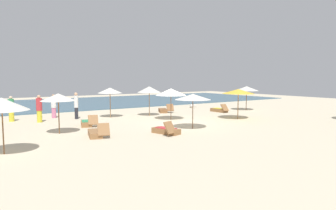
# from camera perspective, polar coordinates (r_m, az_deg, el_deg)

# --- Properties ---
(ground_plane) EXTENTS (60.00, 60.00, 0.00)m
(ground_plane) POSITION_cam_1_polar(r_m,az_deg,el_deg) (20.06, 1.53, -3.03)
(ground_plane) COLOR beige
(ocean_water) EXTENTS (48.00, 16.00, 0.06)m
(ocean_water) POSITION_cam_1_polar(r_m,az_deg,el_deg) (35.25, -14.60, 0.49)
(ocean_water) COLOR #3D6075
(ocean_water) RESTS_ON ground_plane
(umbrella_0) EXTENTS (1.77, 1.77, 2.22)m
(umbrella_0) POSITION_cam_1_polar(r_m,az_deg,el_deg) (22.43, -3.61, 2.97)
(umbrella_0) COLOR olive
(umbrella_0) RESTS_ON ground_plane
(umbrella_1) EXTENTS (2.04, 2.04, 1.98)m
(umbrella_1) POSITION_cam_1_polar(r_m,az_deg,el_deg) (16.89, 4.76, 1.56)
(umbrella_1) COLOR brown
(umbrella_1) RESTS_ON ground_plane
(umbrella_2) EXTENTS (1.96, 1.96, 2.17)m
(umbrella_2) POSITION_cam_1_polar(r_m,az_deg,el_deg) (12.84, -29.16, 0.15)
(umbrella_2) COLOR brown
(umbrella_2) RESTS_ON ground_plane
(umbrella_3) EXTENTS (2.24, 2.24, 2.10)m
(umbrella_3) POSITION_cam_1_polar(r_m,az_deg,el_deg) (21.31, 13.26, 2.54)
(umbrella_3) COLOR olive
(umbrella_3) RESTS_ON ground_plane
(umbrella_4) EXTENTS (2.07, 2.07, 2.11)m
(umbrella_4) POSITION_cam_1_polar(r_m,az_deg,el_deg) (27.13, 14.76, 3.05)
(umbrella_4) COLOR brown
(umbrella_4) RESTS_ON ground_plane
(umbrella_5) EXTENTS (1.76, 1.76, 2.16)m
(umbrella_5) POSITION_cam_1_polar(r_m,az_deg,el_deg) (21.88, -11.01, 2.73)
(umbrella_5) COLOR olive
(umbrella_5) RESTS_ON ground_plane
(umbrella_6) EXTENTS (2.12, 2.12, 2.14)m
(umbrella_6) POSITION_cam_1_polar(r_m,az_deg,el_deg) (20.43, 0.57, 2.49)
(umbrella_6) COLOR brown
(umbrella_6) RESTS_ON ground_plane
(umbrella_7) EXTENTS (1.77, 1.77, 2.09)m
(umbrella_7) POSITION_cam_1_polar(r_m,az_deg,el_deg) (16.33, -20.21, 1.40)
(umbrella_7) COLOR brown
(umbrella_7) RESTS_ON ground_plane
(lounger_0) EXTENTS (1.07, 1.75, 0.73)m
(lounger_0) POSITION_cam_1_polar(r_m,az_deg,el_deg) (15.49, -0.30, -4.88)
(lounger_0) COLOR olive
(lounger_0) RESTS_ON ground_plane
(lounger_1) EXTENTS (0.67, 1.70, 0.71)m
(lounger_1) POSITION_cam_1_polar(r_m,az_deg,el_deg) (25.42, 9.80, -0.92)
(lounger_1) COLOR olive
(lounger_1) RESTS_ON ground_plane
(lounger_2) EXTENTS (1.03, 1.78, 0.70)m
(lounger_2) POSITION_cam_1_polar(r_m,az_deg,el_deg) (18.63, -15.21, -3.33)
(lounger_2) COLOR olive
(lounger_2) RESTS_ON ground_plane
(lounger_3) EXTENTS (0.99, 1.75, 0.72)m
(lounger_3) POSITION_cam_1_polar(r_m,az_deg,el_deg) (15.21, -13.58, -5.26)
(lounger_3) COLOR olive
(lounger_3) RESTS_ON ground_plane
(lounger_4) EXTENTS (1.26, 1.76, 0.71)m
(lounger_4) POSITION_cam_1_polar(r_m,az_deg,el_deg) (24.82, -0.85, -1.01)
(lounger_4) COLOR brown
(lounger_4) RESTS_ON ground_plane
(person_0) EXTENTS (0.41, 0.41, 1.71)m
(person_0) POSITION_cam_1_polar(r_m,az_deg,el_deg) (22.87, -20.97, -0.19)
(person_0) COLOR #D17299
(person_0) RESTS_ON ground_plane
(person_1) EXTENTS (0.49, 0.49, 1.68)m
(person_1) POSITION_cam_1_polar(r_m,az_deg,el_deg) (22.21, -27.73, -0.65)
(person_1) COLOR yellow
(person_1) RESTS_ON ground_plane
(person_2) EXTENTS (0.51, 0.51, 1.77)m
(person_2) POSITION_cam_1_polar(r_m,az_deg,el_deg) (21.01, -23.35, -0.64)
(person_2) COLOR yellow
(person_2) RESTS_ON ground_plane
(person_3) EXTENTS (0.39, 0.39, 1.86)m
(person_3) POSITION_cam_1_polar(r_m,az_deg,el_deg) (21.79, -17.11, -0.03)
(person_3) COLOR #26262D
(person_3) RESTS_ON ground_plane
(dog) EXTENTS (0.61, 0.82, 0.38)m
(dog) POSITION_cam_1_polar(r_m,az_deg,el_deg) (28.32, 4.58, -0.17)
(dog) COLOR silver
(dog) RESTS_ON ground_plane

